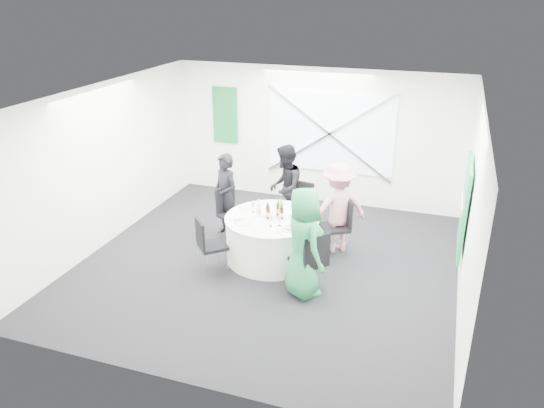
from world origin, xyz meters
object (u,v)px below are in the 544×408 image
(banquet_table, at_px, (272,238))
(chair_back_right, at_px, (340,222))
(person_man_back, at_px, (285,188))
(person_woman_pink, at_px, (338,208))
(person_woman_green, at_px, (304,243))
(person_man_back_left, at_px, (225,196))
(clear_water_bottle, at_px, (259,210))
(chair_front_left, at_px, (208,242))
(green_water_bottle, at_px, (281,210))
(chair_back_left, at_px, (230,209))
(chair_front_right, at_px, (312,258))
(chair_back, at_px, (300,204))

(banquet_table, distance_m, chair_back_right, 1.19)
(banquet_table, xyz_separation_m, person_man_back, (-0.16, 1.23, 0.43))
(person_woman_pink, height_order, person_woman_green, person_woman_green)
(person_man_back_left, distance_m, clear_water_bottle, 1.06)
(person_man_back, relative_size, person_woman_green, 0.97)
(person_man_back_left, height_order, person_woman_pink, person_woman_pink)
(chair_front_left, bearing_deg, green_water_bottle, -91.59)
(chair_front_left, distance_m, person_man_back, 2.10)
(chair_back_left, relative_size, person_woman_green, 0.57)
(person_woman_green, relative_size, green_water_bottle, 5.44)
(chair_front_left, relative_size, person_man_back_left, 0.59)
(person_man_back_left, bearing_deg, chair_front_right, -6.72)
(chair_back_right, relative_size, clear_water_bottle, 3.39)
(chair_front_left, height_order, person_woman_pink, person_woman_pink)
(chair_back_left, height_order, green_water_bottle, green_water_bottle)
(chair_back, height_order, person_man_back, person_man_back)
(banquet_table, bearing_deg, chair_front_right, -42.41)
(chair_back_right, height_order, person_woman_green, person_woman_green)
(person_woman_green, bearing_deg, chair_front_right, -111.94)
(chair_front_left, relative_size, person_woman_green, 0.55)
(person_woman_pink, bearing_deg, chair_front_left, 3.62)
(chair_back_right, height_order, person_man_back_left, person_man_back_left)
(chair_back, distance_m, chair_front_right, 2.06)
(banquet_table, bearing_deg, person_woman_pink, 35.06)
(green_water_bottle, bearing_deg, person_man_back, 104.23)
(banquet_table, height_order, person_woman_pink, person_woman_pink)
(chair_back_right, xyz_separation_m, chair_front_left, (-1.84, -1.34, -0.03))
(chair_front_left, xyz_separation_m, person_woman_pink, (1.77, 1.42, 0.26))
(banquet_table, xyz_separation_m, chair_back_left, (-0.98, 0.51, 0.19))
(chair_back, xyz_separation_m, chair_front_left, (-0.99, -1.86, -0.04))
(green_water_bottle, relative_size, clear_water_bottle, 1.08)
(chair_back, relative_size, clear_water_bottle, 3.41)
(chair_back_left, bearing_deg, chair_front_left, -145.32)
(chair_back_right, height_order, green_water_bottle, green_water_bottle)
(chair_back, bearing_deg, person_man_back_left, -149.49)
(chair_back, relative_size, person_man_back, 0.60)
(chair_back_left, xyz_separation_m, chair_front_left, (0.16, -1.26, -0.03))
(banquet_table, distance_m, chair_back, 1.14)
(chair_back_left, relative_size, person_man_back_left, 0.62)
(green_water_bottle, bearing_deg, person_man_back_left, 156.63)
(chair_front_right, distance_m, chair_front_left, 1.72)
(chair_back, bearing_deg, person_man_back, 168.33)
(person_man_back, relative_size, green_water_bottle, 5.26)
(chair_back_left, distance_m, green_water_bottle, 1.23)
(person_man_back, bearing_deg, chair_back_right, 54.15)
(chair_back, distance_m, clear_water_bottle, 1.22)
(chair_back, relative_size, person_woman_pink, 0.61)
(banquet_table, height_order, green_water_bottle, green_water_bottle)
(chair_back_left, xyz_separation_m, person_man_back_left, (-0.12, 0.09, 0.21))
(person_woman_pink, bearing_deg, person_man_back, -61.71)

